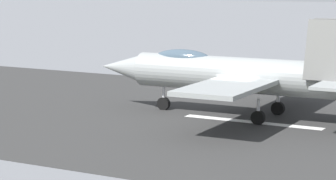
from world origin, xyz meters
name	(u,v)px	position (x,y,z in m)	size (l,w,h in m)	color
ground_plane	(235,121)	(0.00, 0.00, 0.00)	(400.00, 400.00, 0.00)	slate
runway_strip	(236,121)	(-0.02, 0.00, 0.01)	(240.00, 26.00, 0.02)	#2F2F2F
fighter_jet	(238,74)	(0.40, -1.13, 2.46)	(16.75, 14.77, 5.66)	gray
marker_cone_mid	(202,77)	(8.70, -13.33, 0.28)	(0.44, 0.44, 0.55)	orange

